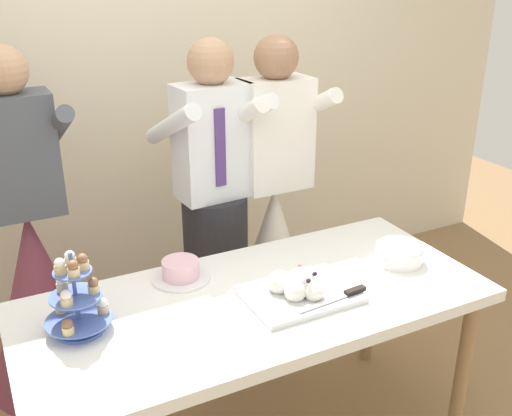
{
  "coord_description": "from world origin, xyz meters",
  "views": [
    {
      "loc": [
        -0.89,
        -1.75,
        1.97
      ],
      "look_at": [
        0.08,
        0.15,
        1.07
      ],
      "focal_mm": 41.62,
      "sensor_mm": 36.0,
      "label": 1
    }
  ],
  "objects_px": {
    "main_cake_tray": "(299,288)",
    "plate_stack": "(399,254)",
    "cupcake_stand": "(76,300)",
    "person_groom": "(215,229)",
    "round_cake": "(181,271)",
    "person_guest": "(36,280)",
    "dessert_table": "(256,313)",
    "person_bride": "(274,247)"
  },
  "relations": [
    {
      "from": "round_cake",
      "to": "person_guest",
      "type": "distance_m",
      "value": 0.83
    },
    {
      "from": "dessert_table",
      "to": "cupcake_stand",
      "type": "distance_m",
      "value": 0.68
    },
    {
      "from": "dessert_table",
      "to": "person_groom",
      "type": "relative_size",
      "value": 1.08
    },
    {
      "from": "dessert_table",
      "to": "plate_stack",
      "type": "bearing_deg",
      "value": -1.71
    },
    {
      "from": "person_groom",
      "to": "dessert_table",
      "type": "bearing_deg",
      "value": -100.57
    },
    {
      "from": "plate_stack",
      "to": "cupcake_stand",
      "type": "bearing_deg",
      "value": 175.71
    },
    {
      "from": "person_groom",
      "to": "person_bride",
      "type": "bearing_deg",
      "value": -3.38
    },
    {
      "from": "main_cake_tray",
      "to": "cupcake_stand",
      "type": "bearing_deg",
      "value": 168.94
    },
    {
      "from": "person_groom",
      "to": "cupcake_stand",
      "type": "bearing_deg",
      "value": -141.41
    },
    {
      "from": "main_cake_tray",
      "to": "plate_stack",
      "type": "relative_size",
      "value": 2.13
    },
    {
      "from": "cupcake_stand",
      "to": "person_guest",
      "type": "bearing_deg",
      "value": 94.07
    },
    {
      "from": "main_cake_tray",
      "to": "person_bride",
      "type": "distance_m",
      "value": 0.85
    },
    {
      "from": "round_cake",
      "to": "person_bride",
      "type": "bearing_deg",
      "value": 32.43
    },
    {
      "from": "cupcake_stand",
      "to": "round_cake",
      "type": "xyz_separation_m",
      "value": [
        0.44,
        0.19,
        -0.09
      ]
    },
    {
      "from": "main_cake_tray",
      "to": "person_guest",
      "type": "relative_size",
      "value": 0.26
    },
    {
      "from": "main_cake_tray",
      "to": "round_cake",
      "type": "bearing_deg",
      "value": 135.99
    },
    {
      "from": "main_cake_tray",
      "to": "dessert_table",
      "type": "bearing_deg",
      "value": 152.36
    },
    {
      "from": "dessert_table",
      "to": "round_cake",
      "type": "height_order",
      "value": "round_cake"
    },
    {
      "from": "dessert_table",
      "to": "plate_stack",
      "type": "relative_size",
      "value": 8.8
    },
    {
      "from": "dessert_table",
      "to": "round_cake",
      "type": "distance_m",
      "value": 0.35
    },
    {
      "from": "round_cake",
      "to": "person_groom",
      "type": "xyz_separation_m",
      "value": [
        0.34,
        0.44,
        -0.06
      ]
    },
    {
      "from": "round_cake",
      "to": "person_bride",
      "type": "relative_size",
      "value": 0.14
    },
    {
      "from": "round_cake",
      "to": "person_groom",
      "type": "height_order",
      "value": "person_groom"
    },
    {
      "from": "plate_stack",
      "to": "person_guest",
      "type": "distance_m",
      "value": 1.67
    },
    {
      "from": "cupcake_stand",
      "to": "person_bride",
      "type": "relative_size",
      "value": 0.18
    },
    {
      "from": "dessert_table",
      "to": "person_bride",
      "type": "distance_m",
      "value": 0.83
    },
    {
      "from": "dessert_table",
      "to": "plate_stack",
      "type": "height_order",
      "value": "plate_stack"
    },
    {
      "from": "dessert_table",
      "to": "cupcake_stand",
      "type": "height_order",
      "value": "cupcake_stand"
    },
    {
      "from": "cupcake_stand",
      "to": "person_groom",
      "type": "xyz_separation_m",
      "value": [
        0.78,
        0.62,
        -0.15
      ]
    },
    {
      "from": "dessert_table",
      "to": "person_bride",
      "type": "relative_size",
      "value": 1.08
    },
    {
      "from": "main_cake_tray",
      "to": "person_groom",
      "type": "relative_size",
      "value": 0.26
    },
    {
      "from": "plate_stack",
      "to": "person_bride",
      "type": "bearing_deg",
      "value": 107.66
    },
    {
      "from": "round_cake",
      "to": "main_cake_tray",
      "type": "bearing_deg",
      "value": -44.01
    },
    {
      "from": "dessert_table",
      "to": "cupcake_stand",
      "type": "bearing_deg",
      "value": 173.04
    },
    {
      "from": "dessert_table",
      "to": "person_groom",
      "type": "distance_m",
      "value": 0.72
    },
    {
      "from": "dessert_table",
      "to": "main_cake_tray",
      "type": "height_order",
      "value": "main_cake_tray"
    },
    {
      "from": "main_cake_tray",
      "to": "person_guest",
      "type": "height_order",
      "value": "person_guest"
    },
    {
      "from": "person_groom",
      "to": "person_guest",
      "type": "height_order",
      "value": "same"
    },
    {
      "from": "main_cake_tray",
      "to": "round_cake",
      "type": "xyz_separation_m",
      "value": [
        -0.35,
        0.34,
        -0.0
      ]
    },
    {
      "from": "cupcake_stand",
      "to": "person_guest",
      "type": "height_order",
      "value": "person_guest"
    },
    {
      "from": "dessert_table",
      "to": "main_cake_tray",
      "type": "relative_size",
      "value": 4.13
    },
    {
      "from": "person_groom",
      "to": "person_guest",
      "type": "xyz_separation_m",
      "value": [
        -0.84,
        0.19,
        -0.16
      ]
    }
  ]
}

